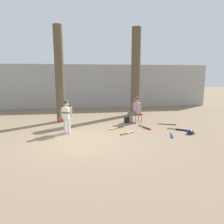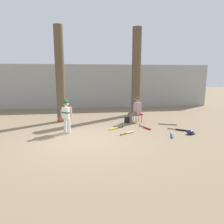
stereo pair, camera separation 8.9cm
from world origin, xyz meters
TOP-DOWN VIEW (x-y plane):
  - ground_plane at (0.00, 0.00)m, footprint 60.00×60.00m
  - concrete_back_wall at (0.00, 7.38)m, footprint 18.00×0.36m
  - tree_near_player at (-1.04, 3.22)m, footprint 0.71×0.71m
  - tree_behind_spectator at (3.00, 4.50)m, footprint 0.74×0.74m
  - young_ballplayer at (-0.63, 1.10)m, footprint 0.60×0.39m
  - folding_stool at (2.61, 2.59)m, footprint 0.47×0.47m
  - seated_spectator at (2.51, 2.57)m, footprint 0.68×0.54m
  - handbag_beside_stool at (2.13, 2.48)m, footprint 0.36×0.23m
  - bat_red_barrel at (2.66, 1.31)m, footprint 0.33×0.75m
  - bat_wood_tan at (1.77, 0.70)m, footprint 0.62×0.46m
  - bat_black_composite at (3.95, 0.82)m, footprint 0.69×0.55m
  - bat_blue_youth at (3.29, 0.14)m, footprint 0.34×0.76m
  - bat_aluminum_silver at (3.73, 1.89)m, footprint 0.74×0.45m
  - bat_yellow_trainer at (1.32, 1.41)m, footprint 0.65×0.39m
  - batting_helmet_navy at (4.09, 0.27)m, footprint 0.31×0.24m

SIDE VIEW (x-z plane):
  - ground_plane at x=0.00m, z-range 0.00..0.00m
  - bat_red_barrel at x=2.66m, z-range 0.00..0.07m
  - bat_black_composite at x=3.95m, z-range 0.00..0.07m
  - bat_aluminum_silver at x=3.73m, z-range 0.00..0.07m
  - bat_wood_tan at x=1.77m, z-range 0.00..0.07m
  - bat_blue_youth at x=3.29m, z-range 0.00..0.07m
  - bat_yellow_trainer at x=1.32m, z-range 0.00..0.07m
  - batting_helmet_navy at x=4.09m, z-range -0.01..0.17m
  - handbag_beside_stool at x=2.13m, z-range 0.00..0.26m
  - folding_stool at x=2.61m, z-range 0.16..0.57m
  - seated_spectator at x=2.51m, z-range 0.04..1.24m
  - young_ballplayer at x=-0.63m, z-range 0.09..1.40m
  - concrete_back_wall at x=0.00m, z-range 0.00..2.96m
  - tree_near_player at x=-1.04m, z-range -0.37..4.27m
  - tree_behind_spectator at x=3.00m, z-range -0.36..4.60m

